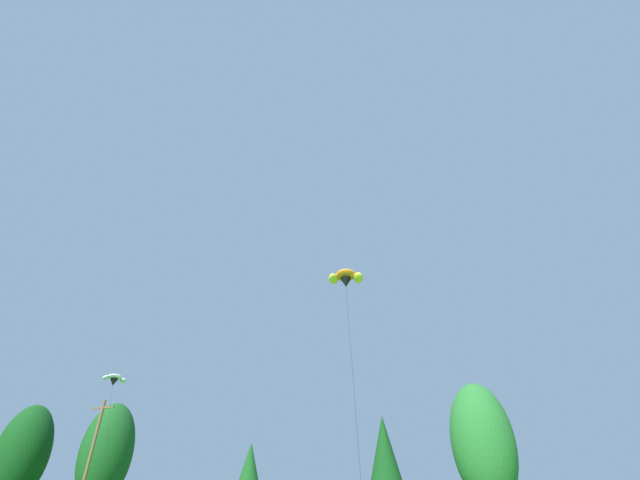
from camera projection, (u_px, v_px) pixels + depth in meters
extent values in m
ellipsoid|color=#0F3D14|center=(22.00, 454.00, 42.51)|extent=(5.02, 5.02, 9.37)
ellipsoid|color=#144719|center=(106.00, 453.00, 42.36)|extent=(5.06, 5.06, 9.48)
cone|color=#144719|center=(249.00, 477.00, 40.11)|extent=(3.39, 3.39, 6.04)
cone|color=#0F3D14|center=(385.00, 460.00, 36.87)|extent=(3.76, 3.76, 7.28)
ellipsoid|color=#236628|center=(483.00, 442.00, 33.84)|extent=(4.95, 4.95, 9.16)
cylinder|color=brown|center=(87.00, 469.00, 33.52)|extent=(0.26, 0.26, 10.47)
cube|color=brown|center=(103.00, 408.00, 36.01)|extent=(2.20, 0.14, 0.14)
ellipsoid|color=white|center=(115.00, 377.00, 38.61)|extent=(1.34, 1.50, 0.56)
ellipsoid|color=silver|center=(123.00, 381.00, 38.96)|extent=(0.88, 0.88, 0.68)
ellipsoid|color=silver|center=(106.00, 378.00, 38.02)|extent=(0.93, 0.92, 0.68)
cone|color=black|center=(113.00, 382.00, 38.40)|extent=(0.95, 0.95, 0.60)
cylinder|color=black|center=(108.00, 432.00, 27.47)|extent=(15.04, 15.27, 10.40)
ellipsoid|color=orange|center=(346.00, 275.00, 30.59)|extent=(1.60, 1.34, 0.92)
ellipsoid|color=yellow|center=(358.00, 278.00, 30.38)|extent=(1.02, 1.02, 1.00)
ellipsoid|color=yellow|center=(333.00, 279.00, 30.52)|extent=(0.82, 1.05, 1.00)
cone|color=black|center=(346.00, 283.00, 30.38)|extent=(0.94, 0.94, 0.69)
cylinder|color=black|center=(353.00, 372.00, 21.93)|extent=(2.59, 9.86, 14.79)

